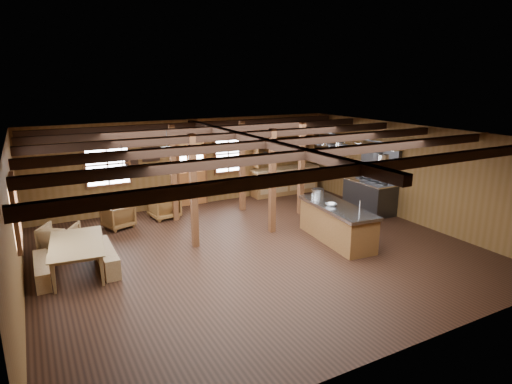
{
  "coord_description": "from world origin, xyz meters",
  "views": [
    {
      "loc": [
        -4.58,
        -8.49,
        4.06
      ],
      "look_at": [
        0.15,
        0.33,
        1.38
      ],
      "focal_mm": 30.0,
      "sensor_mm": 36.0,
      "label": 1
    }
  ],
  "objects_px": {
    "commercial_range": "(371,191)",
    "armchair_c": "(59,239)",
    "dining_table": "(80,257)",
    "armchair_a": "(118,216)",
    "armchair_b": "(164,206)",
    "kitchen_island": "(337,223)"
  },
  "relations": [
    {
      "from": "commercial_range",
      "to": "armchair_c",
      "type": "distance_m",
      "value": 8.91
    },
    {
      "from": "armchair_b",
      "to": "kitchen_island",
      "type": "bearing_deg",
      "value": 121.75
    },
    {
      "from": "dining_table",
      "to": "kitchen_island",
      "type": "bearing_deg",
      "value": -94.72
    },
    {
      "from": "kitchen_island",
      "to": "armchair_a",
      "type": "height_order",
      "value": "kitchen_island"
    },
    {
      "from": "armchair_a",
      "to": "commercial_range",
      "type": "bearing_deg",
      "value": 144.07
    },
    {
      "from": "dining_table",
      "to": "armchair_b",
      "type": "height_order",
      "value": "armchair_b"
    },
    {
      "from": "commercial_range",
      "to": "armchair_b",
      "type": "xyz_separation_m",
      "value": [
        -5.89,
        2.42,
        -0.29
      ]
    },
    {
      "from": "dining_table",
      "to": "armchair_c",
      "type": "height_order",
      "value": "armchair_c"
    },
    {
      "from": "armchair_b",
      "to": "armchair_a",
      "type": "bearing_deg",
      "value": 1.37
    },
    {
      "from": "commercial_range",
      "to": "armchair_c",
      "type": "height_order",
      "value": "commercial_range"
    },
    {
      "from": "kitchen_island",
      "to": "armchair_a",
      "type": "distance_m",
      "value": 5.99
    },
    {
      "from": "commercial_range",
      "to": "dining_table",
      "type": "bearing_deg",
      "value": -177.64
    },
    {
      "from": "dining_table",
      "to": "armchair_c",
      "type": "bearing_deg",
      "value": 18.34
    },
    {
      "from": "commercial_range",
      "to": "armchair_a",
      "type": "bearing_deg",
      "value": 163.39
    },
    {
      "from": "kitchen_island",
      "to": "armchair_a",
      "type": "xyz_separation_m",
      "value": [
        -4.74,
        3.66,
        -0.14
      ]
    },
    {
      "from": "commercial_range",
      "to": "kitchen_island",
      "type": "bearing_deg",
      "value": -149.48
    },
    {
      "from": "commercial_range",
      "to": "armchair_a",
      "type": "relative_size",
      "value": 2.81
    },
    {
      "from": "kitchen_island",
      "to": "armchair_b",
      "type": "distance_m",
      "value": 5.16
    },
    {
      "from": "commercial_range",
      "to": "armchair_b",
      "type": "height_order",
      "value": "commercial_range"
    },
    {
      "from": "commercial_range",
      "to": "dining_table",
      "type": "xyz_separation_m",
      "value": [
        -8.55,
        -0.35,
        -0.32
      ]
    },
    {
      "from": "armchair_a",
      "to": "armchair_b",
      "type": "xyz_separation_m",
      "value": [
        1.38,
        0.25,
        0.03
      ]
    },
    {
      "from": "commercial_range",
      "to": "armchair_c",
      "type": "bearing_deg",
      "value": 173.42
    }
  ]
}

